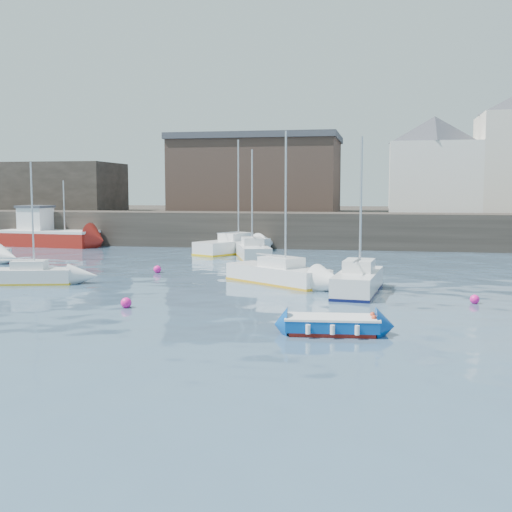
% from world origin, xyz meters
% --- Properties ---
extents(water, '(220.00, 220.00, 0.00)m').
position_xyz_m(water, '(0.00, 0.00, 0.00)').
color(water, '#2D4760').
rests_on(water, ground).
extents(quay_wall, '(90.00, 5.00, 3.00)m').
position_xyz_m(quay_wall, '(0.00, 35.00, 1.50)').
color(quay_wall, '#28231E').
rests_on(quay_wall, ground).
extents(land_strip, '(90.00, 32.00, 2.80)m').
position_xyz_m(land_strip, '(0.00, 53.00, 1.40)').
color(land_strip, '#28231E').
rests_on(land_strip, ground).
extents(bldg_east_d, '(11.14, 11.14, 8.95)m').
position_xyz_m(bldg_east_d, '(11.00, 41.50, 7.36)').
color(bldg_east_d, white).
rests_on(bldg_east_d, land_strip).
extents(warehouse, '(16.40, 10.40, 7.60)m').
position_xyz_m(warehouse, '(-6.00, 43.00, 6.62)').
color(warehouse, '#3D2D26').
rests_on(warehouse, land_strip).
extents(bldg_west, '(14.00, 8.00, 5.00)m').
position_xyz_m(bldg_west, '(-28.00, 42.00, 5.30)').
color(bldg_west, '#353028').
rests_on(bldg_west, land_strip).
extents(blue_dinghy, '(3.33, 1.87, 0.61)m').
position_xyz_m(blue_dinghy, '(4.82, 1.04, 0.34)').
color(blue_dinghy, maroon).
rests_on(blue_dinghy, ground).
extents(fishing_boat, '(9.02, 4.11, 5.79)m').
position_xyz_m(fishing_boat, '(-22.92, 31.53, 1.12)').
color(fishing_boat, maroon).
rests_on(fishing_boat, ground).
extents(sailboat_a, '(5.15, 2.76, 6.39)m').
position_xyz_m(sailboat_a, '(-11.97, 9.88, 0.45)').
color(sailboat_a, white).
rests_on(sailboat_a, ground).
extents(sailboat_b, '(6.13, 5.27, 7.94)m').
position_xyz_m(sailboat_b, '(1.05, 12.59, 0.52)').
color(sailboat_b, white).
rests_on(sailboat_b, ground).
extents(sailboat_c, '(2.37, 5.83, 7.48)m').
position_xyz_m(sailboat_c, '(5.35, 10.25, 0.57)').
color(sailboat_c, white).
rests_on(sailboat_c, ground).
extents(sailboat_f, '(3.75, 6.34, 7.86)m').
position_xyz_m(sailboat_f, '(-2.71, 24.59, 0.55)').
color(sailboat_f, white).
rests_on(sailboat_f, ground).
extents(sailboat_h, '(5.24, 7.12, 8.88)m').
position_xyz_m(sailboat_h, '(-5.09, 28.42, 0.58)').
color(sailboat_h, white).
rests_on(sailboat_h, ground).
extents(buoy_near, '(0.45, 0.45, 0.45)m').
position_xyz_m(buoy_near, '(-4.05, 4.36, 0.00)').
color(buoy_near, '#FF1890').
rests_on(buoy_near, ground).
extents(buoy_mid, '(0.41, 0.41, 0.41)m').
position_xyz_m(buoy_mid, '(10.45, 8.24, 0.00)').
color(buoy_mid, '#FF1890').
rests_on(buoy_mid, ground).
extents(buoy_far, '(0.46, 0.46, 0.46)m').
position_xyz_m(buoy_far, '(-6.75, 15.61, 0.00)').
color(buoy_far, '#FF1890').
rests_on(buoy_far, ground).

